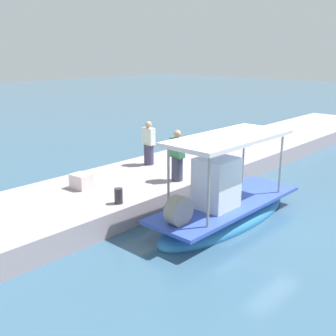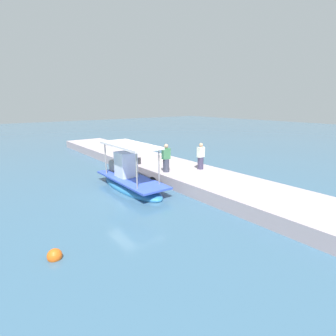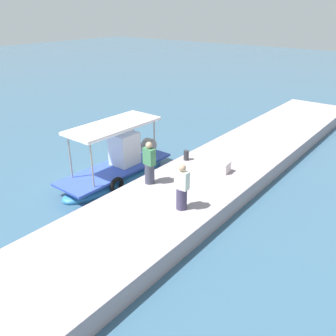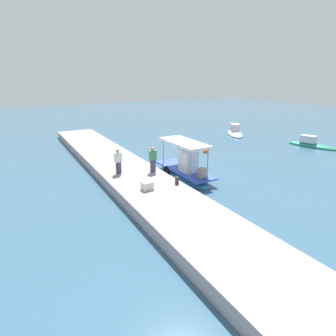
{
  "view_description": "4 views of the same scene",
  "coord_description": "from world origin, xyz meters",
  "views": [
    {
      "loc": [
        10.7,
        6.16,
        4.93
      ],
      "look_at": [
        1.01,
        -2.7,
        1.21
      ],
      "focal_mm": 44.04,
      "sensor_mm": 36.0,
      "label": 1
    },
    {
      "loc": [
        -11.91,
        6.99,
        4.9
      ],
      "look_at": [
        0.21,
        -2.48,
        1.03
      ],
      "focal_mm": 28.12,
      "sensor_mm": 36.0,
      "label": 2
    },
    {
      "loc": [
        -8.93,
        -11.08,
        7.16
      ],
      "look_at": [
        1.64,
        -2.76,
        1.01
      ],
      "focal_mm": 37.96,
      "sensor_mm": 36.0,
      "label": 3
    },
    {
      "loc": [
        16.61,
        -10.62,
        6.84
      ],
      "look_at": [
        1.65,
        -2.05,
        1.15
      ],
      "focal_mm": 29.3,
      "sensor_mm": 36.0,
      "label": 4
    }
  ],
  "objects": [
    {
      "name": "ground_plane",
      "position": [
        0.0,
        0.0,
        0.0
      ],
      "size": [
        120.0,
        120.0,
        0.0
      ],
      "primitive_type": "plane",
      "color": "#375B76"
    },
    {
      "name": "dock_quay",
      "position": [
        0.0,
        -3.98,
        0.35
      ],
      "size": [
        36.0,
        3.97,
        0.7
      ],
      "primitive_type": "cube",
      "color": "#A4959C",
      "rests_on": "ground_plane"
    },
    {
      "name": "main_fishing_boat",
      "position": [
        1.07,
        -0.35,
        0.46
      ],
      "size": [
        5.79,
        1.96,
        2.96
      ],
      "color": "teal",
      "rests_on": "ground_plane"
    },
    {
      "name": "fisherman_near_bollard",
      "position": [
        0.61,
        -2.64,
        1.48
      ],
      "size": [
        0.43,
        0.52,
        1.74
      ],
      "color": "#3C3F51",
      "rests_on": "dock_quay"
    },
    {
      "name": "fisherman_by_crate",
      "position": [
        -0.21,
        -4.82,
        1.46
      ],
      "size": [
        0.38,
        0.48,
        1.69
      ],
      "color": "#3E3956",
      "rests_on": "dock_quay"
    },
    {
      "name": "mooring_bollard",
      "position": [
        3.41,
        -2.44,
        0.92
      ],
      "size": [
        0.24,
        0.24,
        0.45
      ],
      "primitive_type": "cylinder",
      "color": "#2D2D33",
      "rests_on": "dock_quay"
    },
    {
      "name": "cargo_crate",
      "position": [
        3.3,
        -4.37,
        0.93
      ],
      "size": [
        0.54,
        0.66,
        0.47
      ],
      "primitive_type": "cube",
      "rotation": [
        0.0,
        0.0,
        1.64
      ],
      "color": "silver",
      "rests_on": "dock_quay"
    }
  ]
}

